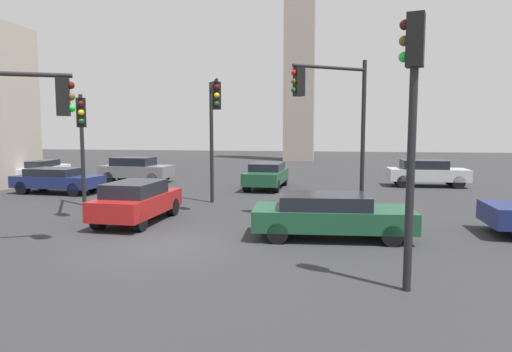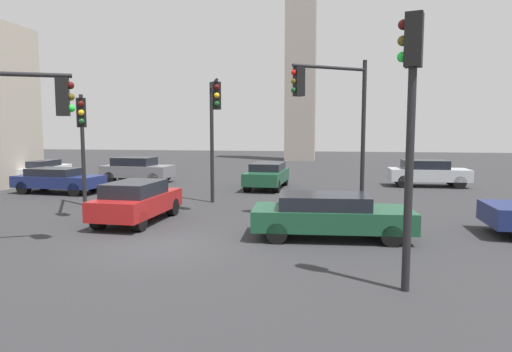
{
  "view_description": "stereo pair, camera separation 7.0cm",
  "coord_description": "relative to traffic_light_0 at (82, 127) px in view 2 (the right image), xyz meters",
  "views": [
    {
      "loc": [
        4.47,
        -11.52,
        3.2
      ],
      "look_at": [
        1.81,
        4.79,
        1.49
      ],
      "focal_mm": 31.63,
      "sensor_mm": 36.0,
      "label": 1
    },
    {
      "loc": [
        4.54,
        -11.51,
        3.2
      ],
      "look_at": [
        1.81,
        4.79,
        1.49
      ],
      "focal_mm": 31.63,
      "sensor_mm": 36.0,
      "label": 2
    }
  ],
  "objects": [
    {
      "name": "traffic_light_1",
      "position": [
        1.11,
        -5.44,
        0.16
      ],
      "size": [
        2.92,
        1.52,
        4.82
      ],
      "rotation": [
        0.0,
        0.0,
        0.45
      ],
      "color": "black",
      "rests_on": "ground_plane"
    },
    {
      "name": "traffic_light_4",
      "position": [
        10.83,
        -6.77,
        0.44
      ],
      "size": [
        0.49,
        0.39,
        5.37
      ],
      "rotation": [
        0.0,
        0.0,
        2.87
      ],
      "color": "black",
      "rests_on": "ground_plane"
    },
    {
      "name": "traffic_light_3",
      "position": [
        4.67,
        1.83,
        0.42
      ],
      "size": [
        1.21,
        3.13,
        5.21
      ],
      "rotation": [
        0.0,
        0.0,
        -1.25
      ],
      "color": "black",
      "rests_on": "ground_plane"
    },
    {
      "name": "car_1",
      "position": [
        -2.27,
        9.77,
        -2.49
      ],
      "size": [
        4.24,
        2.1,
        1.52
      ],
      "rotation": [
        0.0,
        0.0,
        -0.05
      ],
      "color": "slate",
      "rests_on": "ground_plane"
    },
    {
      "name": "car_5",
      "position": [
        9.33,
        -2.57,
        -2.59
      ],
      "size": [
        4.74,
        2.21,
        1.3
      ],
      "rotation": [
        0.0,
        0.0,
        0.07
      ],
      "color": "#19472D",
      "rests_on": "ground_plane"
    },
    {
      "name": "car_2",
      "position": [
        2.76,
        -1.37,
        -2.54
      ],
      "size": [
        1.86,
        4.05,
        1.43
      ],
      "rotation": [
        0.0,
        0.0,
        1.53
      ],
      "color": "maroon",
      "rests_on": "ground_plane"
    },
    {
      "name": "traffic_light_0",
      "position": [
        0.0,
        0.0,
        0.0
      ],
      "size": [
        2.06,
        3.35,
        4.64
      ],
      "rotation": [
        0.0,
        0.0,
        -1.04
      ],
      "color": "black",
      "rests_on": "ground_plane"
    },
    {
      "name": "ground_plane",
      "position": [
        4.81,
        -4.32,
        -3.29
      ],
      "size": [
        109.94,
        109.94,
        0.0
      ],
      "primitive_type": "plane",
      "color": "#2D2D30"
    },
    {
      "name": "car_0",
      "position": [
        5.92,
        8.28,
        -2.54
      ],
      "size": [
        2.01,
        4.46,
        1.38
      ],
      "rotation": [
        0.0,
        0.0,
        -1.61
      ],
      "color": "#19472D",
      "rests_on": "ground_plane"
    },
    {
      "name": "traffic_light_2",
      "position": [
        9.41,
        0.93,
        0.72
      ],
      "size": [
        2.68,
        1.85,
        5.76
      ],
      "rotation": [
        0.0,
        0.0,
        -2.56
      ],
      "color": "black",
      "rests_on": "ground_plane"
    },
    {
      "name": "car_3",
      "position": [
        -4.19,
        4.71,
        -2.6
      ],
      "size": [
        4.41,
        2.13,
        1.26
      ],
      "rotation": [
        0.0,
        0.0,
        -0.07
      ],
      "color": "navy",
      "rests_on": "ground_plane"
    },
    {
      "name": "car_6",
      "position": [
        14.68,
        10.56,
        -2.5
      ],
      "size": [
        4.31,
        1.92,
        1.49
      ],
      "rotation": [
        0.0,
        0.0,
        0.02
      ],
      "color": "#ADB2B7",
      "rests_on": "ground_plane"
    },
    {
      "name": "car_7",
      "position": [
        -7.73,
        8.4,
        -2.54
      ],
      "size": [
        2.2,
        4.37,
        1.38
      ],
      "rotation": [
        0.0,
        0.0,
        1.68
      ],
      "color": "silver",
      "rests_on": "ground_plane"
    },
    {
      "name": "skyline_tower",
      "position": [
        6.11,
        31.11,
        8.09
      ],
      "size": [
        3.01,
        3.01,
        22.76
      ],
      "primitive_type": "cube",
      "color": "gray",
      "rests_on": "ground_plane"
    }
  ]
}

